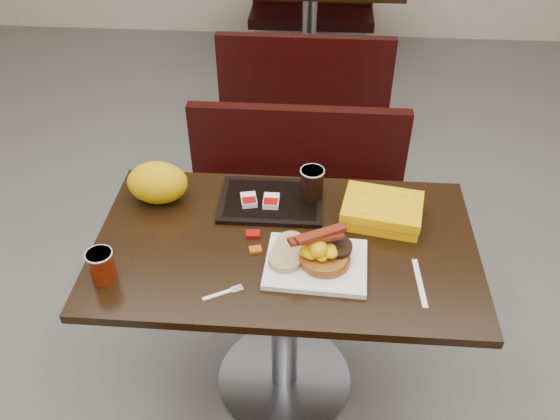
# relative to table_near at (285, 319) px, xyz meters

# --- Properties ---
(floor) EXTENTS (6.00, 7.00, 0.01)m
(floor) POSITION_rel_table_near_xyz_m (0.00, 0.00, -0.38)
(floor) COLOR slate
(floor) RESTS_ON ground
(table_near) EXTENTS (1.20, 0.70, 0.75)m
(table_near) POSITION_rel_table_near_xyz_m (0.00, 0.00, 0.00)
(table_near) COLOR black
(table_near) RESTS_ON floor
(bench_near_n) EXTENTS (1.00, 0.46, 0.72)m
(bench_near_n) POSITION_rel_table_near_xyz_m (0.00, 0.70, -0.02)
(bench_near_n) COLOR black
(bench_near_n) RESTS_ON floor
(table_far) EXTENTS (1.20, 0.70, 0.75)m
(table_far) POSITION_rel_table_near_xyz_m (0.00, 2.60, 0.00)
(table_far) COLOR black
(table_far) RESTS_ON floor
(bench_far_s) EXTENTS (1.00, 0.46, 0.72)m
(bench_far_s) POSITION_rel_table_near_xyz_m (0.00, 1.90, -0.02)
(bench_far_s) COLOR black
(bench_far_s) RESTS_ON floor
(bench_far_n) EXTENTS (1.00, 0.46, 0.72)m
(bench_far_n) POSITION_rel_table_near_xyz_m (0.00, 3.30, -0.02)
(bench_far_n) COLOR black
(bench_far_n) RESTS_ON floor
(platter) EXTENTS (0.31, 0.25, 0.02)m
(platter) POSITION_rel_table_near_xyz_m (0.10, -0.10, 0.38)
(platter) COLOR white
(platter) RESTS_ON table_near
(pancake_stack) EXTENTS (0.19, 0.19, 0.03)m
(pancake_stack) POSITION_rel_table_near_xyz_m (0.12, -0.10, 0.41)
(pancake_stack) COLOR #965919
(pancake_stack) RESTS_ON platter
(sausage_patty) EXTENTS (0.12, 0.12, 0.01)m
(sausage_patty) POSITION_rel_table_near_xyz_m (0.16, -0.07, 0.43)
(sausage_patty) COLOR black
(sausage_patty) RESTS_ON pancake_stack
(scrambled_eggs) EXTENTS (0.12, 0.11, 0.05)m
(scrambled_eggs) POSITION_rel_table_near_xyz_m (0.10, -0.12, 0.45)
(scrambled_eggs) COLOR #E8BC04
(scrambled_eggs) RESTS_ON pancake_stack
(bacon_strips) EXTENTS (0.19, 0.14, 0.01)m
(bacon_strips) POSITION_rel_table_near_xyz_m (0.10, -0.10, 0.49)
(bacon_strips) COLOR #461105
(bacon_strips) RESTS_ON scrambled_eggs
(muffin_bottom) EXTENTS (0.12, 0.12, 0.02)m
(muffin_bottom) POSITION_rel_table_near_xyz_m (0.01, -0.11, 0.40)
(muffin_bottom) COLOR tan
(muffin_bottom) RESTS_ON platter
(muffin_top) EXTENTS (0.11, 0.11, 0.06)m
(muffin_top) POSITION_rel_table_near_xyz_m (0.02, -0.07, 0.42)
(muffin_top) COLOR tan
(muffin_top) RESTS_ON platter
(coffee_cup_near) EXTENTS (0.08, 0.08, 0.10)m
(coffee_cup_near) POSITION_rel_table_near_xyz_m (-0.52, -0.20, 0.43)
(coffee_cup_near) COLOR #8F1F05
(coffee_cup_near) RESTS_ON table_near
(fork) EXTENTS (0.12, 0.08, 0.00)m
(fork) POSITION_rel_table_near_xyz_m (-0.18, -0.24, 0.38)
(fork) COLOR white
(fork) RESTS_ON table_near
(knife) EXTENTS (0.03, 0.19, 0.00)m
(knife) POSITION_rel_table_near_xyz_m (0.40, -0.15, 0.38)
(knife) COLOR white
(knife) RESTS_ON table_near
(condiment_syrup) EXTENTS (0.04, 0.04, 0.01)m
(condiment_syrup) POSITION_rel_table_near_xyz_m (-0.09, -0.05, 0.38)
(condiment_syrup) COLOR #BD4908
(condiment_syrup) RESTS_ON table_near
(condiment_ketchup) EXTENTS (0.05, 0.04, 0.01)m
(condiment_ketchup) POSITION_rel_table_near_xyz_m (-0.11, 0.02, 0.38)
(condiment_ketchup) COLOR #8C0504
(condiment_ketchup) RESTS_ON table_near
(tray) EXTENTS (0.35, 0.25, 0.02)m
(tray) POSITION_rel_table_near_xyz_m (-0.06, 0.19, 0.38)
(tray) COLOR black
(tray) RESTS_ON table_near
(hashbrown_sleeve_left) EXTENTS (0.07, 0.08, 0.02)m
(hashbrown_sleeve_left) POSITION_rel_table_near_xyz_m (-0.14, 0.17, 0.40)
(hashbrown_sleeve_left) COLOR silver
(hashbrown_sleeve_left) RESTS_ON tray
(hashbrown_sleeve_right) EXTENTS (0.05, 0.07, 0.02)m
(hashbrown_sleeve_right) POSITION_rel_table_near_xyz_m (-0.06, 0.17, 0.40)
(hashbrown_sleeve_right) COLOR silver
(hashbrown_sleeve_right) RESTS_ON tray
(coffee_cup_far) EXTENTS (0.08, 0.08, 0.11)m
(coffee_cup_far) POSITION_rel_table_near_xyz_m (0.07, 0.22, 0.44)
(coffee_cup_far) COLOR black
(coffee_cup_far) RESTS_ON tray
(clamshell) EXTENTS (0.28, 0.23, 0.07)m
(clamshell) POSITION_rel_table_near_xyz_m (0.31, 0.13, 0.41)
(clamshell) COLOR #F2A104
(clamshell) RESTS_ON table_near
(paper_bag) EXTENTS (0.24, 0.20, 0.14)m
(paper_bag) POSITION_rel_table_near_xyz_m (-0.44, 0.18, 0.45)
(paper_bag) COLOR yellow
(paper_bag) RESTS_ON table_near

